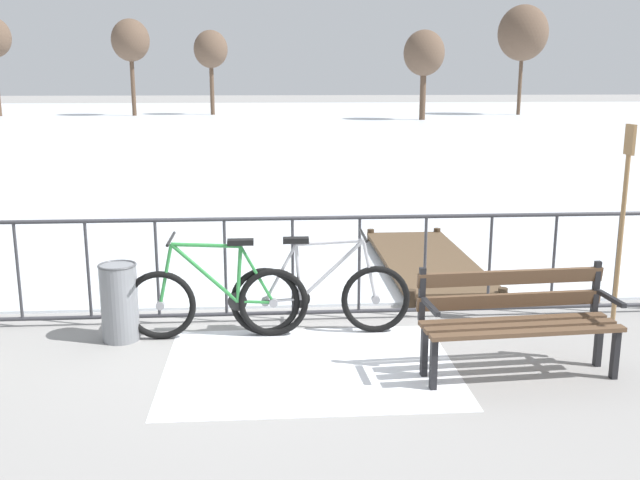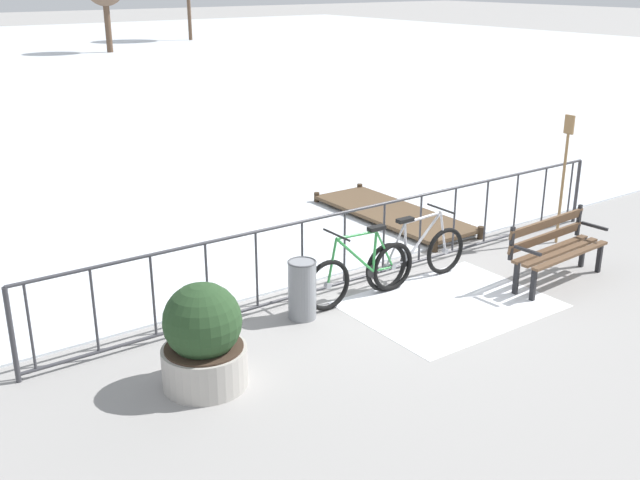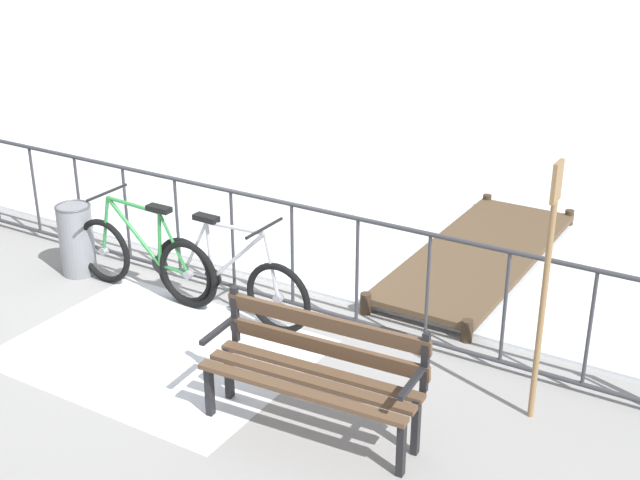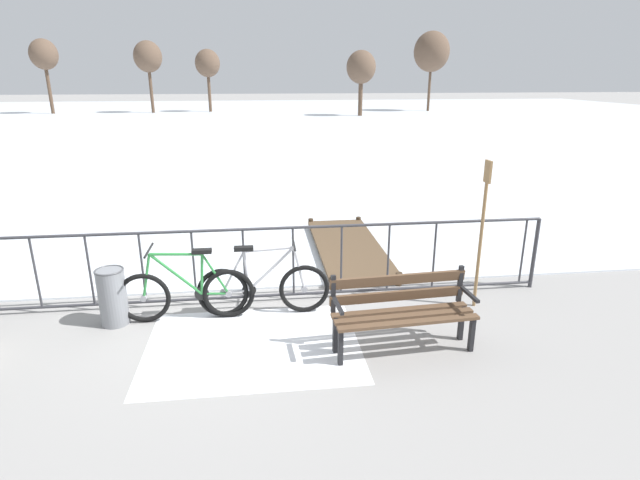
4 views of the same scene
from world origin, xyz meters
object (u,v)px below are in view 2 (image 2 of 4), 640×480
at_px(park_bench, 555,245).
at_px(planter_with_shrub, 203,339).
at_px(bicycle_near_railing, 362,273).
at_px(trash_bin, 302,289).
at_px(oar_upright, 564,171).
at_px(bicycle_second, 416,256).

xyz_separation_m(park_bench, planter_with_shrub, (-5.08, 0.28, -0.00)).
relative_size(bicycle_near_railing, trash_bin, 2.34).
relative_size(trash_bin, oar_upright, 0.37).
bearing_deg(oar_upright, trash_bin, 179.14).
xyz_separation_m(bicycle_near_railing, planter_with_shrub, (-2.58, -0.72, 0.14)).
height_order(park_bench, oar_upright, oar_upright).
height_order(bicycle_near_railing, planter_with_shrub, planter_with_shrub).
xyz_separation_m(bicycle_second, oar_upright, (2.84, -0.10, 0.77)).
bearing_deg(planter_with_shrub, trash_bin, 23.42).
height_order(bicycle_second, oar_upright, oar_upright).
bearing_deg(oar_upright, park_bench, -144.33).
relative_size(park_bench, planter_with_shrub, 1.48).
bearing_deg(trash_bin, bicycle_second, 0.97).
bearing_deg(planter_with_shrub, bicycle_second, 12.06).
distance_m(park_bench, planter_with_shrub, 5.09).
bearing_deg(trash_bin, bicycle_near_railing, -0.35).
relative_size(planter_with_shrub, trash_bin, 1.50).
bearing_deg(bicycle_second, bicycle_near_railing, -177.80).
xyz_separation_m(park_bench, trash_bin, (-3.40, 1.00, -0.14)).
bearing_deg(oar_upright, planter_with_shrub, -174.14).
bearing_deg(park_bench, oar_upright, 35.67).
relative_size(bicycle_near_railing, bicycle_second, 1.00).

